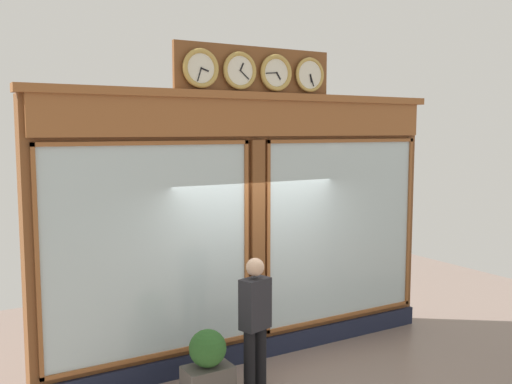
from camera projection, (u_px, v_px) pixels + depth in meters
name	position (u px, v px, depth m)	size (l,w,h in m)	color
shop_facade	(251.00, 225.00, 7.99)	(6.11, 0.42, 4.32)	brown
pedestrian	(255.00, 320.00, 6.92)	(0.41, 0.31, 1.69)	black
planter_shrub	(208.00, 348.00, 6.58)	(0.43, 0.43, 0.43)	#285623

